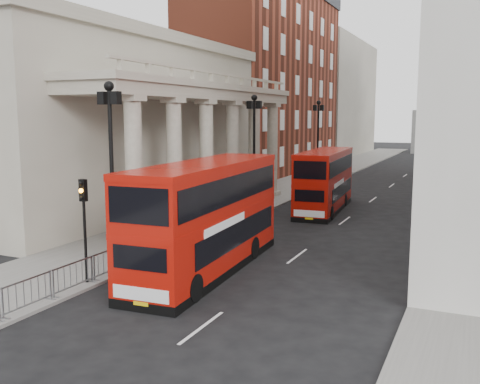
{
  "coord_description": "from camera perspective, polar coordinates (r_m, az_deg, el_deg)",
  "views": [
    {
      "loc": [
        14.16,
        -14.87,
        6.96
      ],
      "look_at": [
        1.59,
        12.76,
        2.62
      ],
      "focal_mm": 40.0,
      "sensor_mm": 36.0,
      "label": 1
    }
  ],
  "objects": [
    {
      "name": "ground",
      "position": [
        21.68,
        -18.45,
        -11.03
      ],
      "size": [
        260.0,
        260.0,
        0.0
      ],
      "primitive_type": "plane",
      "color": "black",
      "rests_on": "ground"
    },
    {
      "name": "sidewalk_west",
      "position": [
        48.53,
        3.49,
        -0.06
      ],
      "size": [
        6.0,
        140.0,
        0.12
      ],
      "primitive_type": "cube",
      "color": "slate",
      "rests_on": "ground"
    },
    {
      "name": "sidewalk_east",
      "position": [
        45.4,
        23.33,
        -1.28
      ],
      "size": [
        3.0,
        140.0,
        0.12
      ],
      "primitive_type": "cube",
      "color": "slate",
      "rests_on": "ground"
    },
    {
      "name": "kerb",
      "position": [
        47.56,
        6.81,
        -0.25
      ],
      "size": [
        0.2,
        140.0,
        0.14
      ],
      "primitive_type": "cube",
      "color": "slate",
      "rests_on": "ground"
    },
    {
      "name": "portico_building",
      "position": [
        41.1,
        -12.5,
        6.6
      ],
      "size": [
        9.0,
        28.0,
        12.0
      ],
      "primitive_type": "cube",
      "color": "gray",
      "rests_on": "ground"
    },
    {
      "name": "brick_building",
      "position": [
        67.65,
        3.1,
        11.55
      ],
      "size": [
        9.0,
        32.0,
        22.0
      ],
      "primitive_type": "cube",
      "color": "maroon",
      "rests_on": "ground"
    },
    {
      "name": "west_building_far",
      "position": [
        98.07,
        10.03,
        9.79
      ],
      "size": [
        9.0,
        30.0,
        20.0
      ],
      "primitive_type": "cube",
      "color": "gray",
      "rests_on": "ground"
    },
    {
      "name": "monument_column",
      "position": [
        107.56,
        20.52,
        12.44
      ],
      "size": [
        8.0,
        8.0,
        54.2
      ],
      "color": "#60605E",
      "rests_on": "ground"
    },
    {
      "name": "lamp_post_south",
      "position": [
        24.04,
        -13.54,
        3.02
      ],
      "size": [
        1.05,
        0.44,
        8.32
      ],
      "color": "black",
      "rests_on": "sidewalk_west"
    },
    {
      "name": "lamp_post_mid",
      "position": [
        37.92,
        1.52,
        5.03
      ],
      "size": [
        1.05,
        0.44,
        8.32
      ],
      "color": "black",
      "rests_on": "sidewalk_west"
    },
    {
      "name": "lamp_post_north",
      "position": [
        53.0,
        8.32,
        5.83
      ],
      "size": [
        1.05,
        0.44,
        8.32
      ],
      "color": "black",
      "rests_on": "sidewalk_west"
    },
    {
      "name": "traffic_light",
      "position": [
        22.66,
        -16.33,
        -1.99
      ],
      "size": [
        0.28,
        0.33,
        4.3
      ],
      "color": "black",
      "rests_on": "sidewalk_west"
    },
    {
      "name": "crowd_barriers",
      "position": [
        23.28,
        -15.41,
        -7.84
      ],
      "size": [
        0.5,
        18.75,
        1.1
      ],
      "color": "gray",
      "rests_on": "sidewalk_west"
    },
    {
      "name": "bus_near",
      "position": [
        23.96,
        -3.55,
        -2.43
      ],
      "size": [
        3.42,
        11.56,
        4.93
      ],
      "rotation": [
        0.0,
        0.0,
        0.06
      ],
      "color": "#A71007",
      "rests_on": "ground"
    },
    {
      "name": "bus_far",
      "position": [
        39.84,
        9.03,
        1.34
      ],
      "size": [
        3.28,
        10.45,
        4.44
      ],
      "rotation": [
        0.0,
        0.0,
        0.08
      ],
      "color": "#A21007",
      "rests_on": "ground"
    },
    {
      "name": "pedestrian_a",
      "position": [
        33.92,
        -7.78,
        -1.93
      ],
      "size": [
        0.73,
        0.51,
        1.92
      ],
      "primitive_type": "imported",
      "rotation": [
        0.0,
        0.0,
        -0.08
      ],
      "color": "black",
      "rests_on": "sidewalk_west"
    },
    {
      "name": "pedestrian_b",
      "position": [
        39.4,
        -3.61,
        -0.47
      ],
      "size": [
        1.02,
        0.85,
        1.92
      ],
      "primitive_type": "imported",
      "rotation": [
        0.0,
        0.0,
        3.01
      ],
      "color": "black",
      "rests_on": "sidewalk_west"
    },
    {
      "name": "pedestrian_c",
      "position": [
        37.66,
        -2.06,
        -0.96
      ],
      "size": [
        1.02,
        0.84,
        1.79
      ],
      "primitive_type": "imported",
      "rotation": [
        0.0,
        0.0,
        5.91
      ],
      "color": "black",
      "rests_on": "sidewalk_west"
    }
  ]
}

